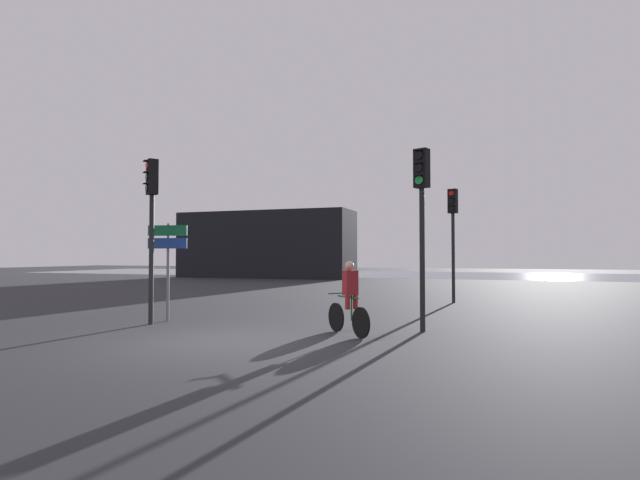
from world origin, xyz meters
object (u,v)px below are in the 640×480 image
direction_sign_post (168,254)px  cyclist (349,298)px  traffic_light_far_right (453,223)px  distant_building (266,245)px  traffic_light_near_right (422,204)px  traffic_light_near_left (152,209)px

direction_sign_post → cyclist: direction_sign_post is taller
direction_sign_post → traffic_light_far_right: bearing=-141.7°
distant_building → traffic_light_near_right: (15.60, -23.99, 0.36)m
distant_building → traffic_light_near_right: distant_building is taller
distant_building → traffic_light_near_left: distant_building is taller
traffic_light_far_right → direction_sign_post: size_ratio=1.62×
distant_building → traffic_light_near_right: bearing=-57.0°
traffic_light_near_right → direction_sign_post: 6.77m
cyclist → direction_sign_post: bearing=125.6°
traffic_light_near_left → cyclist: (5.24, 0.02, -2.11)m
traffic_light_near_right → cyclist: (-1.43, -1.05, -2.12)m
distant_building → traffic_light_far_right: size_ratio=3.29×
traffic_light_near_left → traffic_light_near_right: 6.76m
traffic_light_near_right → traffic_light_far_right: bearing=-71.0°
traffic_light_far_right → traffic_light_near_left: size_ratio=1.00×
traffic_light_near_left → direction_sign_post: size_ratio=1.62×
distant_building → direction_sign_post: size_ratio=5.34×
traffic_light_far_right → distant_building: bearing=-29.6°
distant_building → direction_sign_post: 26.01m
traffic_light_far_right → cyclist: size_ratio=2.60×
traffic_light_far_right → direction_sign_post: (-6.74, -7.87, -1.14)m
distant_building → traffic_light_near_left: size_ratio=3.30×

